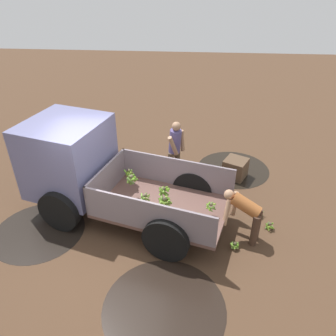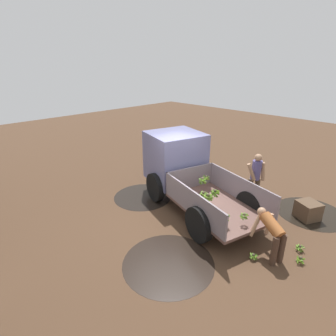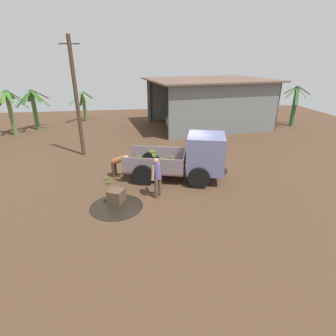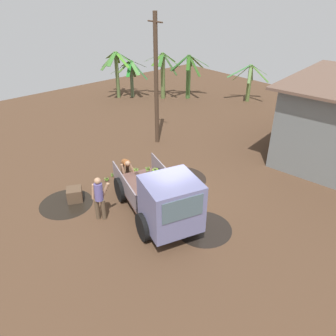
{
  "view_description": "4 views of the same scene",
  "coord_description": "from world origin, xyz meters",
  "px_view_note": "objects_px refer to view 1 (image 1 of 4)",
  "views": [
    {
      "loc": [
        -1.71,
        5.35,
        5.05
      ],
      "look_at": [
        -1.18,
        -1.13,
        1.02
      ],
      "focal_mm": 35.0,
      "sensor_mm": 36.0,
      "label": 1
    },
    {
      "loc": [
        -4.79,
        5.27,
        4.36
      ],
      "look_at": [
        0.31,
        0.18,
        1.46
      ],
      "focal_mm": 28.0,
      "sensor_mm": 36.0,
      "label": 2
    },
    {
      "loc": [
        -2.23,
        -11.86,
        5.34
      ],
      "look_at": [
        -0.72,
        -1.54,
        0.95
      ],
      "focal_mm": 28.0,
      "sensor_mm": 36.0,
      "label": 3
    },
    {
      "loc": [
        7.59,
        -6.66,
        7.59
      ],
      "look_at": [
        -0.61,
        0.39,
        1.41
      ],
      "focal_mm": 35.0,
      "sensor_mm": 36.0,
      "label": 4
    }
  ],
  "objects_px": {
    "banana_bunch_on_ground_0": "(259,213)",
    "banana_bunch_on_ground_1": "(270,226)",
    "cargo_truck": "(85,166)",
    "person_worker_loading": "(246,212)",
    "wooden_crate_0": "(235,168)",
    "banana_bunch_on_ground_2": "(235,245)",
    "person_foreground_visitor": "(175,148)"
  },
  "relations": [
    {
      "from": "banana_bunch_on_ground_0",
      "to": "banana_bunch_on_ground_1",
      "type": "height_order",
      "value": "banana_bunch_on_ground_1"
    },
    {
      "from": "cargo_truck",
      "to": "person_worker_loading",
      "type": "bearing_deg",
      "value": -176.76
    },
    {
      "from": "banana_bunch_on_ground_1",
      "to": "wooden_crate_0",
      "type": "height_order",
      "value": "wooden_crate_0"
    },
    {
      "from": "cargo_truck",
      "to": "banana_bunch_on_ground_2",
      "type": "xyz_separation_m",
      "value": [
        -3.39,
        1.15,
        -1.06
      ]
    },
    {
      "from": "cargo_truck",
      "to": "banana_bunch_on_ground_1",
      "type": "height_order",
      "value": "cargo_truck"
    },
    {
      "from": "banana_bunch_on_ground_0",
      "to": "banana_bunch_on_ground_2",
      "type": "bearing_deg",
      "value": 58.45
    },
    {
      "from": "cargo_truck",
      "to": "banana_bunch_on_ground_1",
      "type": "relative_size",
      "value": 23.44
    },
    {
      "from": "person_foreground_visitor",
      "to": "banana_bunch_on_ground_1",
      "type": "xyz_separation_m",
      "value": [
        -2.25,
        1.91,
        -0.84
      ]
    },
    {
      "from": "banana_bunch_on_ground_1",
      "to": "banana_bunch_on_ground_2",
      "type": "xyz_separation_m",
      "value": [
        0.83,
        0.66,
        -0.01
      ]
    },
    {
      "from": "banana_bunch_on_ground_0",
      "to": "wooden_crate_0",
      "type": "xyz_separation_m",
      "value": [
        0.42,
        -1.7,
        0.17
      ]
    },
    {
      "from": "cargo_truck",
      "to": "banana_bunch_on_ground_0",
      "type": "bearing_deg",
      "value": -165.02
    },
    {
      "from": "banana_bunch_on_ground_0",
      "to": "banana_bunch_on_ground_1",
      "type": "relative_size",
      "value": 1.1
    },
    {
      "from": "person_foreground_visitor",
      "to": "banana_bunch_on_ground_2",
      "type": "xyz_separation_m",
      "value": [
        -1.42,
        2.58,
        -0.85
      ]
    },
    {
      "from": "person_foreground_visitor",
      "to": "banana_bunch_on_ground_2",
      "type": "height_order",
      "value": "person_foreground_visitor"
    },
    {
      "from": "banana_bunch_on_ground_0",
      "to": "banana_bunch_on_ground_1",
      "type": "distance_m",
      "value": 0.46
    },
    {
      "from": "person_foreground_visitor",
      "to": "banana_bunch_on_ground_0",
      "type": "height_order",
      "value": "person_foreground_visitor"
    },
    {
      "from": "banana_bunch_on_ground_0",
      "to": "person_worker_loading",
      "type": "bearing_deg",
      "value": 57.48
    },
    {
      "from": "banana_bunch_on_ground_0",
      "to": "banana_bunch_on_ground_1",
      "type": "xyz_separation_m",
      "value": [
        -0.16,
        0.42,
        -0.0
      ]
    },
    {
      "from": "person_worker_loading",
      "to": "banana_bunch_on_ground_1",
      "type": "distance_m",
      "value": 0.93
    },
    {
      "from": "banana_bunch_on_ground_2",
      "to": "banana_bunch_on_ground_0",
      "type": "bearing_deg",
      "value": -121.55
    },
    {
      "from": "banana_bunch_on_ground_2",
      "to": "person_foreground_visitor",
      "type": "bearing_deg",
      "value": -61.16
    },
    {
      "from": "person_worker_loading",
      "to": "banana_bunch_on_ground_0",
      "type": "distance_m",
      "value": 1.07
    },
    {
      "from": "cargo_truck",
      "to": "wooden_crate_0",
      "type": "bearing_deg",
      "value": -139.92
    },
    {
      "from": "cargo_truck",
      "to": "banana_bunch_on_ground_2",
      "type": "relative_size",
      "value": 23.49
    },
    {
      "from": "banana_bunch_on_ground_0",
      "to": "banana_bunch_on_ground_2",
      "type": "distance_m",
      "value": 1.28
    },
    {
      "from": "banana_bunch_on_ground_1",
      "to": "wooden_crate_0",
      "type": "distance_m",
      "value": 2.21
    },
    {
      "from": "person_foreground_visitor",
      "to": "wooden_crate_0",
      "type": "relative_size",
      "value": 2.94
    },
    {
      "from": "wooden_crate_0",
      "to": "person_foreground_visitor",
      "type": "bearing_deg",
      "value": 7.3
    },
    {
      "from": "cargo_truck",
      "to": "person_foreground_visitor",
      "type": "relative_size",
      "value": 2.85
    },
    {
      "from": "wooden_crate_0",
      "to": "banana_bunch_on_ground_0",
      "type": "bearing_deg",
      "value": 103.82
    },
    {
      "from": "person_worker_loading",
      "to": "banana_bunch_on_ground_0",
      "type": "bearing_deg",
      "value": -101.16
    },
    {
      "from": "cargo_truck",
      "to": "person_foreground_visitor",
      "type": "xyz_separation_m",
      "value": [
        -1.97,
        -1.43,
        -0.21
      ]
    }
  ]
}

